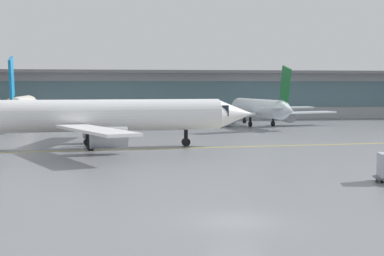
{
  "coord_description": "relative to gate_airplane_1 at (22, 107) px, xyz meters",
  "views": [
    {
      "loc": [
        -6.13,
        -27.7,
        6.43
      ],
      "look_at": [
        0.97,
        21.42,
        3.0
      ],
      "focal_mm": 56.12,
      "sensor_mm": 36.0,
      "label": 1
    }
  ],
  "objects": [
    {
      "name": "gate_airplane_1",
      "position": [
        0.0,
        0.0,
        0.0
      ],
      "size": [
        29.91,
        32.13,
        10.65
      ],
      "rotation": [
        0.0,
        0.0,
        1.6
      ],
      "color": "silver",
      "rests_on": "ground_plane"
    },
    {
      "name": "taxiing_regional_jet",
      "position": [
        12.98,
        -34.74,
        0.13
      ],
      "size": [
        33.45,
        30.97,
        11.07
      ],
      "rotation": [
        0.0,
        0.0,
        0.09
      ],
      "color": "white",
      "rests_on": "ground_plane"
    },
    {
      "name": "taxiway_centreline_stripe",
      "position": [
        13.41,
        -36.7,
        -3.19
      ],
      "size": [
        109.56,
        10.57,
        0.01
      ],
      "primitive_type": "cube",
      "rotation": [
        0.0,
        0.0,
        0.09
      ],
      "color": "yellow",
      "rests_on": "ground_plane"
    },
    {
      "name": "terminal_concourse",
      "position": [
        19.31,
        22.01,
        1.72
      ],
      "size": [
        200.3,
        11.0,
        9.6
      ],
      "color": "#9EA3A8",
      "rests_on": "ground_plane"
    },
    {
      "name": "gate_airplane_2",
      "position": [
        38.16,
        -2.06,
        -0.34
      ],
      "size": [
        26.69,
        28.81,
        9.54
      ],
      "rotation": [
        0.0,
        0.0,
        1.66
      ],
      "color": "white",
      "rests_on": "ground_plane"
    },
    {
      "name": "ground_plane",
      "position": [
        19.31,
        -70.19,
        -3.2
      ],
      "size": [
        400.0,
        400.0,
        0.0
      ],
      "primitive_type": "plane",
      "color": "slate"
    }
  ]
}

